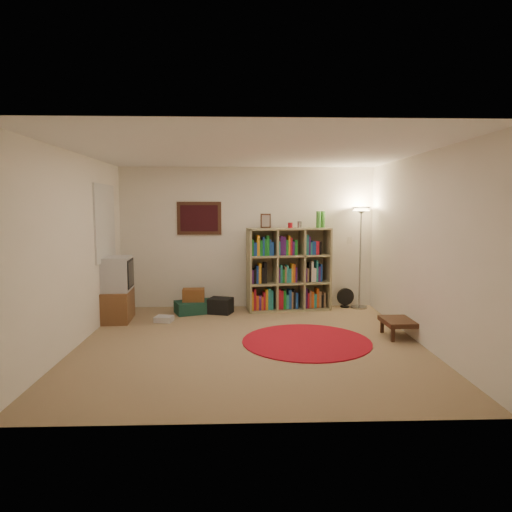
% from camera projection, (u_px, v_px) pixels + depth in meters
% --- Properties ---
extents(room, '(4.54, 4.54, 2.54)m').
position_uv_depth(room, '(246.00, 248.00, 5.96)').
color(room, '#8C7252').
rests_on(room, ground).
extents(bookshelf, '(1.48, 0.62, 1.73)m').
position_uv_depth(bookshelf, '(287.00, 270.00, 7.95)').
color(bookshelf, '#918961').
rests_on(bookshelf, ground).
extents(floor_lamp, '(0.36, 0.36, 1.80)m').
position_uv_depth(floor_lamp, '(361.00, 224.00, 7.99)').
color(floor_lamp, '#939597').
rests_on(floor_lamp, ground).
extents(floor_fan, '(0.31, 0.19, 0.35)m').
position_uv_depth(floor_fan, '(345.00, 298.00, 8.18)').
color(floor_fan, black).
rests_on(floor_fan, ground).
extents(tv_stand, '(0.54, 0.73, 1.02)m').
position_uv_depth(tv_stand, '(115.00, 290.00, 7.20)').
color(tv_stand, brown).
rests_on(tv_stand, ground).
extents(dvd_box, '(0.31, 0.27, 0.09)m').
position_uv_depth(dvd_box, '(164.00, 319.00, 7.17)').
color(dvd_box, '#BCBCC1').
rests_on(dvd_box, ground).
extents(suitcase, '(0.73, 0.60, 0.20)m').
position_uv_depth(suitcase, '(194.00, 307.00, 7.76)').
color(suitcase, '#13362A').
rests_on(suitcase, ground).
extents(wicker_basket, '(0.38, 0.28, 0.21)m').
position_uv_depth(wicker_basket, '(194.00, 295.00, 7.76)').
color(wicker_basket, brown).
rests_on(wicker_basket, suitcase).
extents(duffel_bag, '(0.45, 0.41, 0.26)m').
position_uv_depth(duffel_bag, '(221.00, 306.00, 7.74)').
color(duffel_bag, black).
rests_on(duffel_bag, ground).
extents(red_rug, '(1.73, 1.73, 0.02)m').
position_uv_depth(red_rug, '(307.00, 341.00, 6.11)').
color(red_rug, maroon).
rests_on(red_rug, ground).
extents(side_table, '(0.56, 0.56, 0.25)m').
position_uv_depth(side_table, '(403.00, 322.00, 6.32)').
color(side_table, '#351D12').
rests_on(side_table, ground).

